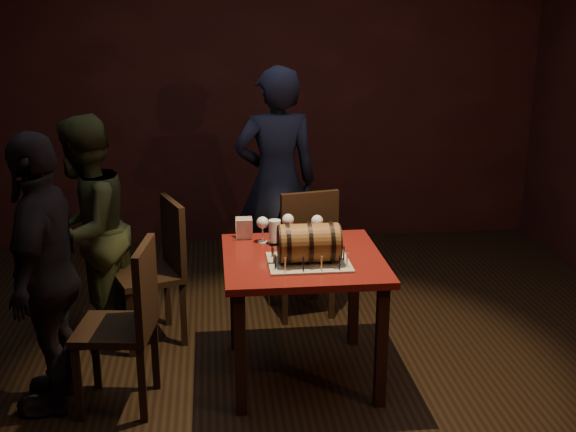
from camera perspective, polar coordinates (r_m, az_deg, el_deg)
The scene contains 16 objects.
room_shell at distance 4.00m, azimuth 0.65°, elevation 5.99°, with size 5.04×5.04×2.80m.
pub_table at distance 4.14m, azimuth 1.17°, elevation -4.63°, with size 0.90×0.90×0.75m.
cake_board at distance 3.99m, azimuth 1.66°, elevation -3.68°, with size 0.45×0.35×0.01m, color #A19782.
barrel_cake at distance 3.95m, azimuth 1.66°, elevation -2.14°, with size 0.39×0.23×0.23m.
birthday_candles at distance 3.97m, azimuth 1.66°, elevation -3.05°, with size 0.40×0.30×0.09m.
wine_glass_left at distance 4.29m, azimuth -2.02°, elevation -0.62°, with size 0.07×0.07×0.16m.
wine_glass_mid at distance 4.35m, azimuth 0.00°, elevation -0.39°, with size 0.07×0.07×0.16m.
wine_glass_right at distance 4.32m, azimuth 2.32°, elevation -0.48°, with size 0.07×0.07×0.16m.
pint_of_ale at distance 4.27m, azimuth -1.06°, elevation -1.34°, with size 0.07×0.07×0.15m.
menu_card at distance 4.37m, azimuth -3.48°, elevation -1.04°, with size 0.10×0.05×0.13m, color white, non-canonical shape.
chair_back at distance 4.96m, azimuth 1.32°, elevation -2.38°, with size 0.47×0.47×0.93m.
chair_left_rear at distance 4.71m, azimuth -10.11°, elevation -3.69°, with size 0.51×0.51×0.93m.
chair_left_front at distance 3.98m, azimuth -12.45°, elevation -7.81°, with size 0.45×0.45×0.93m.
person_back at distance 5.33m, azimuth -0.93°, elevation 2.70°, with size 0.62×0.41×1.70m, color #181C30.
person_left_rear at distance 4.75m, azimuth -15.69°, elevation -1.16°, with size 0.72×0.56×1.47m, color #333B1D.
person_left_front at distance 4.02m, azimuth -18.62°, elevation -4.33°, with size 0.90×0.37×1.53m, color black.
Camera 1 is at (-0.47, -3.91, 2.15)m, focal length 45.00 mm.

